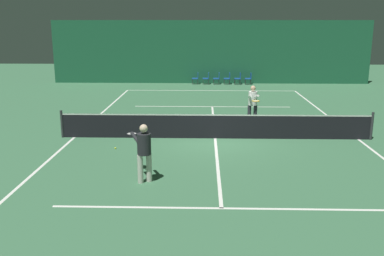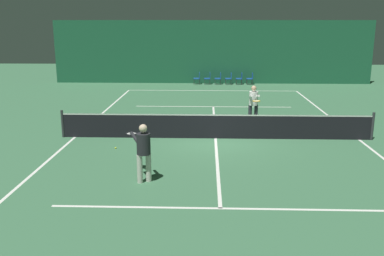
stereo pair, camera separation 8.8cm
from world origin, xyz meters
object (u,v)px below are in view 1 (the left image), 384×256
Objects in this scene: tennis_net at (215,126)px; courtside_chair_0 at (196,77)px; courtside_chair_5 at (249,78)px; courtside_chair_2 at (217,78)px; courtside_chair_3 at (228,78)px; courtside_chair_4 at (239,78)px; player_near at (144,149)px; player_far at (253,102)px; tennis_ball at (115,148)px; courtside_chair_1 at (207,78)px.

courtside_chair_0 is (-1.02, 14.86, -0.03)m from tennis_net.
courtside_chair_5 is (2.80, 14.86, -0.03)m from tennis_net.
courtside_chair_2 is 0.76m from courtside_chair_3.
courtside_chair_0 is 1.00× the size of courtside_chair_4.
player_near is 1.99× the size of courtside_chair_3.
courtside_chair_3 and courtside_chair_5 have the same top height.
courtside_chair_2 is (-1.19, 12.29, -0.50)m from player_far.
courtside_chair_4 reaches higher than tennis_ball.
player_near is 20.14m from courtside_chair_5.
courtside_chair_3 is at bearing -178.87° from player_far.
courtside_chair_0 and courtside_chair_4 have the same top height.
courtside_chair_2 and courtside_chair_3 have the same top height.
player_near is 1.99× the size of courtside_chair_1.
player_near is 8.17m from player_far.
player_far is 25.55× the size of tennis_ball.
courtside_chair_0 is 1.53m from courtside_chair_2.
player_far is 12.36m from courtside_chair_2.
courtside_chair_1 is at bearing -90.00° from courtside_chair_5.
tennis_net is 14.90m from courtside_chair_0.
courtside_chair_2 is 2.29m from courtside_chair_5.
courtside_chair_2 and courtside_chair_5 have the same top height.
tennis_ball is (-3.57, -1.53, -0.48)m from tennis_net.
tennis_ball is at bearing -53.03° from player_far.
player_far reaches higher than courtside_chair_4.
courtside_chair_1 is at bearing -90.00° from courtside_chair_2.
courtside_chair_2 is at bearing 88.04° from tennis_net.
player_near is 0.99× the size of player_far.
courtside_chair_1 is at bearing -90.00° from courtside_chair_4.
player_far is 2.01× the size of courtside_chair_5.
courtside_chair_4 is at bearing 90.00° from courtside_chair_3.
courtside_chair_2 is at bearing -90.00° from courtside_chair_4.
tennis_ball is at bearing -16.47° from courtside_chair_3.
tennis_net is at bearing -10.66° from courtside_chair_5.
player_far is at bearing 37.83° from tennis_ball.
courtside_chair_0 and courtside_chair_3 have the same top height.
courtside_chair_0 is 3.81m from courtside_chair_5.
player_near is at bearing -64.95° from tennis_ball.
player_far is (1.70, 2.57, 0.47)m from tennis_net.
player_near is 1.99× the size of courtside_chair_4.
tennis_net is 14.29× the size of courtside_chair_0.
courtside_chair_4 is (1.53, 0.00, 0.00)m from courtside_chair_2.
courtside_chair_0 is at bearing -90.00° from courtside_chair_1.
tennis_ball is (-5.61, -16.39, -0.45)m from courtside_chair_4.
player_near is 19.57m from courtside_chair_0.
courtside_chair_3 reaches higher than tennis_ball.
courtside_chair_2 is at bearing -90.00° from courtside_chair_3.
tennis_net is at bearing -34.37° from player_far.
courtside_chair_5 is (4.90, 19.53, -0.49)m from player_near.
courtside_chair_5 is at bearing 90.00° from courtside_chair_1.
courtside_chair_1 is 1.53m from courtside_chair_3.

